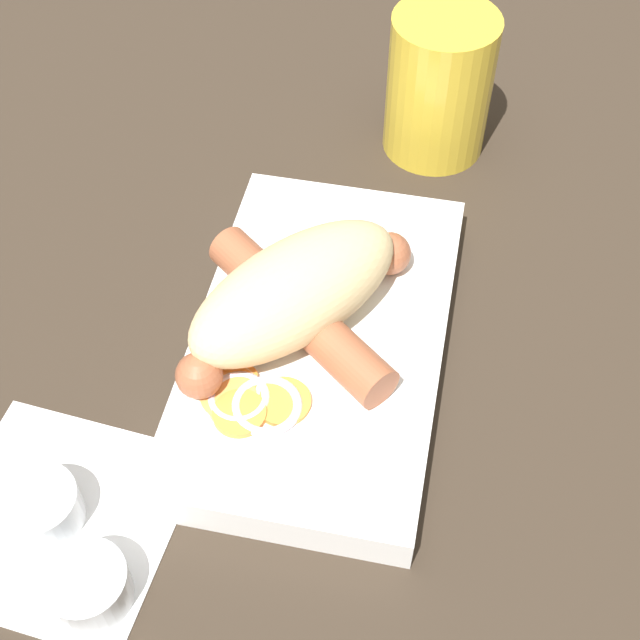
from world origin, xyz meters
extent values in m
plane|color=#33281E|center=(0.00, 0.00, 0.00)|extent=(3.00, 3.00, 0.00)
cube|color=white|center=(0.00, 0.00, 0.01)|extent=(0.26, 0.15, 0.03)
ellipsoid|color=#DBBC84|center=(0.01, 0.02, 0.05)|extent=(0.16, 0.14, 0.05)
cylinder|color=#9E5638|center=(0.00, 0.01, 0.04)|extent=(0.11, 0.13, 0.03)
sphere|color=#9E5638|center=(0.06, -0.03, 0.04)|extent=(0.03, 0.03, 0.03)
sphere|color=#9E5638|center=(-0.06, 0.06, 0.04)|extent=(0.03, 0.03, 0.03)
cylinder|color=orange|center=(-0.06, 0.01, 0.03)|extent=(0.04, 0.04, 0.00)
cylinder|color=#F99E4C|center=(-0.07, 0.04, 0.03)|extent=(0.03, 0.03, 0.00)
cylinder|color=#F99E4C|center=(-0.06, 0.04, 0.03)|extent=(0.05, 0.05, 0.00)
cylinder|color=orange|center=(-0.05, 0.04, 0.03)|extent=(0.03, 0.03, 0.00)
cylinder|color=orange|center=(-0.07, 0.03, 0.03)|extent=(0.04, 0.04, 0.00)
torus|color=silver|center=(-0.06, 0.02, 0.03)|extent=(0.04, 0.04, 0.01)
torus|color=silver|center=(-0.06, 0.04, 0.03)|extent=(0.04, 0.04, 0.00)
torus|color=silver|center=(-0.06, 0.04, 0.03)|extent=(0.04, 0.04, 0.00)
cube|color=white|center=(-0.14, 0.12, 0.00)|extent=(0.14, 0.14, 0.00)
cylinder|color=silver|center=(-0.14, 0.13, 0.01)|extent=(0.04, 0.04, 0.03)
cylinder|color=maroon|center=(-0.14, 0.13, 0.01)|extent=(0.04, 0.04, 0.01)
cylinder|color=silver|center=(-0.18, 0.08, 0.01)|extent=(0.04, 0.04, 0.03)
cylinder|color=white|center=(-0.18, 0.08, 0.01)|extent=(0.04, 0.04, 0.01)
cylinder|color=gold|center=(0.22, -0.04, 0.05)|extent=(0.08, 0.08, 0.11)
camera|label=1|loc=(-0.33, -0.07, 0.45)|focal=50.00mm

